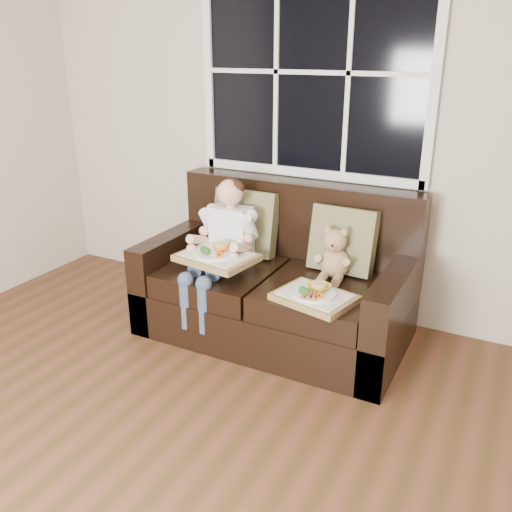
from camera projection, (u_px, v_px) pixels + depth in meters
The scene contains 8 objects.
window_back at pixel (312, 72), 3.49m from camera, with size 1.62×0.04×1.37m.
loveseat at pixel (279, 288), 3.60m from camera, with size 1.70×0.92×0.96m.
pillow_left at pixel (245, 222), 3.73m from camera, with size 0.45×0.22×0.46m.
pillow_right at pixel (343, 240), 3.44m from camera, with size 0.42×0.20×0.43m.
child at pixel (224, 238), 3.52m from camera, with size 0.38×0.60×0.86m.
teddy_bear at pixel (334, 257), 3.36m from camera, with size 0.21×0.26×0.34m.
tray_left at pixel (217, 256), 3.40m from camera, with size 0.51×0.42×0.11m.
tray_right at pixel (315, 296), 3.08m from camera, with size 0.49×0.42×0.10m.
Camera 1 is at (1.30, -0.96, 1.81)m, focal length 38.00 mm.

